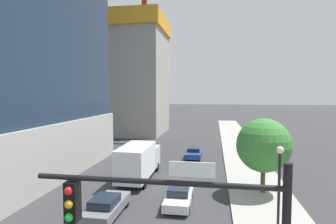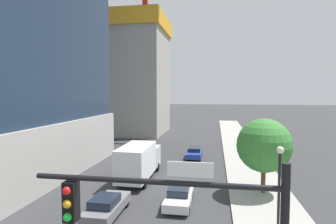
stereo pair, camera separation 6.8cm
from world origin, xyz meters
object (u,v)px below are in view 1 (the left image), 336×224
Objects in this scene: car_gray at (107,206)px; car_blue at (194,152)px; street_tree at (264,145)px; construction_building at (131,69)px; box_truck at (139,160)px; car_white at (179,196)px; street_lamp at (279,173)px.

car_blue is at bearing 75.78° from car_gray.
construction_building is at bearing 123.09° from street_tree.
street_tree is 0.76× the size of box_truck.
street_tree is 12.92m from car_gray.
box_truck reaches higher than car_gray.
construction_building is 3.99× the size of box_truck.
car_white is at bearing -152.28° from street_tree.
car_white is (-6.33, 2.68, -2.77)m from street_lamp.
street_lamp reaches higher than car_white.
car_gray is 1.06× the size of car_white.
street_tree is (20.82, -31.95, -9.01)m from construction_building.
street_lamp reaches higher than box_truck.
construction_building is at bearing 108.21° from box_truck.
street_tree reaches higher than car_white.
car_white is 0.55× the size of box_truck.
construction_building is 27.69m from car_blue.
car_white is at bearing -67.84° from construction_building.
construction_building is 6.77× the size of car_gray.
street_tree is 1.37× the size of car_white.
car_gray reaches higher than car_blue.
street_lamp is 7.41m from car_white.
car_gray is 18.35m from car_blue.
street_lamp reaches higher than car_blue.
car_gray is 8.05m from box_truck.
street_lamp reaches higher than car_gray.
street_lamp is at bearing -70.45° from car_blue.
construction_building is at bearing 104.58° from car_gray.
street_lamp is 6.08m from street_tree.
street_lamp is 1.05× the size of car_gray.
street_tree is 11.31m from box_truck.
construction_building is 33.51m from box_truck.
street_tree reaches higher than box_truck.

